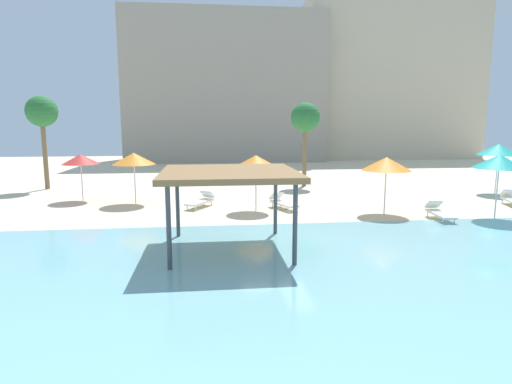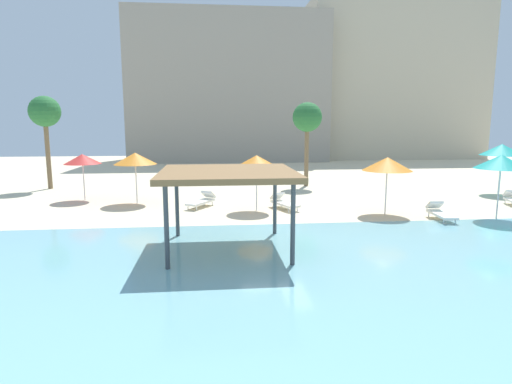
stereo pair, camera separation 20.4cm
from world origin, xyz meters
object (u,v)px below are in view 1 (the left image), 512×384
Objects in this scene: beach_umbrella_red_5 at (80,159)px; palm_tree_0 at (42,113)px; lounge_chair_1 at (282,202)px; beach_umbrella_orange_4 at (134,159)px; beach_umbrella_teal_0 at (500,162)px; lounge_chair_5 at (201,200)px; beach_umbrella_orange_1 at (386,164)px; beach_umbrella_orange_3 at (256,161)px; beach_umbrella_teal_2 at (499,150)px; lounge_chair_3 at (512,199)px; lounge_chair_2 at (439,212)px; shade_pavilion at (229,175)px; palm_tree_1 at (305,119)px.

palm_tree_0 is (-3.39, 4.45, 2.48)m from beach_umbrella_red_5.
lounge_chair_1 is 0.34× the size of palm_tree_0.
beach_umbrella_teal_0 is at bearing -18.49° from beach_umbrella_orange_4.
beach_umbrella_orange_4 is 3.23m from beach_umbrella_red_5.
lounge_chair_5 is (6.36, -2.54, -1.89)m from beach_umbrella_red_5.
beach_umbrella_orange_1 is 1.35× the size of lounge_chair_5.
lounge_chair_5 is (3.39, -1.28, -2.00)m from beach_umbrella_orange_4.
beach_umbrella_orange_4 reaches higher than beach_umbrella_orange_1.
beach_umbrella_red_5 is (-8.96, 3.66, -0.14)m from beach_umbrella_orange_3.
palm_tree_0 is (-6.36, 5.72, 2.37)m from beach_umbrella_orange_4.
beach_umbrella_teal_2 reaches higher than lounge_chair_3.
beach_umbrella_orange_3 is 0.46× the size of palm_tree_0.
beach_umbrella_teal_0 is 1.06× the size of beach_umbrella_orange_4.
beach_umbrella_orange_4 is at bearing 161.97° from beach_umbrella_orange_1.
lounge_chair_5 is (-3.93, 0.84, 0.00)m from lounge_chair_1.
lounge_chair_2 is (16.60, -6.46, -1.89)m from beach_umbrella_red_5.
beach_umbrella_teal_2 is at bearing -0.77° from beach_umbrella_red_5.
lounge_chair_1 is at bearing 12.01° from beach_umbrella_orange_3.
palm_tree_0 is (-26.99, 4.77, 2.11)m from beach_umbrella_teal_2.
lounge_chair_5 is (-2.60, 1.12, -2.03)m from beach_umbrella_orange_3.
shade_pavilion is 15.96m from lounge_chair_3.
lounge_chair_2 is at bearing 41.81° from lounge_chair_1.
beach_umbrella_orange_3 is 13.20m from lounge_chair_3.
lounge_chair_2 is at bearing -28.65° from palm_tree_0.
lounge_chair_5 is 10.14m from palm_tree_1.
beach_umbrella_orange_1 is at bearing -13.87° from beach_umbrella_orange_3.
lounge_chair_3 is at bearing 120.22° from lounge_chair_2.
beach_umbrella_orange_1 is 5.94m from beach_umbrella_orange_3.
palm_tree_0 is at bearing -141.92° from lounge_chair_1.
lounge_chair_5 is (-15.63, 1.30, 0.00)m from lounge_chair_3.
lounge_chair_5 is (-10.23, 3.92, 0.00)m from lounge_chair_2.
beach_umbrella_red_5 reaches higher than lounge_chair_3.
beach_umbrella_teal_2 is at bearing 128.66° from lounge_chair_5.
beach_umbrella_teal_2 is at bearing -21.88° from palm_tree_1.
beach_umbrella_teal_0 is 1.06× the size of beach_umbrella_orange_3.
lounge_chair_3 is at bearing 65.62° from lounge_chair_1.
palm_tree_1 reaches higher than lounge_chair_2.
beach_umbrella_red_5 is (-14.72, 5.09, -0.08)m from beach_umbrella_orange_1.
beach_umbrella_orange_1 is at bearing -79.37° from palm_tree_1.
palm_tree_0 is at bearing 178.18° from palm_tree_1.
lounge_chair_1 is at bearing 159.60° from beach_umbrella_teal_0.
beach_umbrella_red_5 is at bearing 157.76° from beach_umbrella_orange_3.
palm_tree_0 reaches higher than beach_umbrella_orange_1.
lounge_chair_3 is (22.00, -3.84, -1.89)m from beach_umbrella_red_5.
palm_tree_1 is at bearing 100.63° from beach_umbrella_orange_1.
beach_umbrella_teal_0 is 1.41× the size of lounge_chair_3.
shade_pavilion is at bearing -104.06° from beach_umbrella_orange_3.
lounge_chair_5 is at bearing -135.87° from palm_tree_1.
beach_umbrella_orange_3 is 1.00× the size of beach_umbrella_orange_4.
beach_umbrella_teal_0 is at bearing -26.30° from palm_tree_0.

